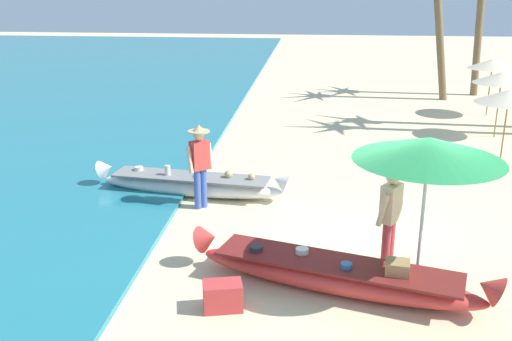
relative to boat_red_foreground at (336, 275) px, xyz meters
name	(u,v)px	position (x,y,z in m)	size (l,w,h in m)	color
ground_plane	(372,255)	(0.64, 1.26, -0.26)	(80.00, 80.00, 0.00)	beige
boat_red_foreground	(336,275)	(0.00, 0.00, 0.00)	(4.61, 1.92, 0.74)	red
boat_white_midground	(191,184)	(-3.00, 3.77, -0.01)	(4.34, 1.16, 0.71)	white
person_vendor_hatted	(200,161)	(-2.65, 3.08, 0.75)	(0.55, 0.51, 1.74)	#3D5BA8
person_tourist_customer	(390,214)	(0.83, 0.78, 0.69)	(0.47, 0.57, 1.67)	#B2383D
patio_umbrella_large	(429,150)	(1.20, 0.14, 1.94)	(2.13, 2.13, 2.38)	#B7B7BC
parasol_row_0	(509,96)	(4.25, 6.63, 1.49)	(1.60, 1.60, 1.91)	#8E6B47
parasol_row_1	(502,78)	(4.89, 9.48, 1.49)	(1.60, 1.60, 1.91)	#8E6B47
parasol_row_2	(492,64)	(5.42, 12.40, 1.49)	(1.60, 1.60, 1.91)	#8E6B47
cooler_box	(223,296)	(-1.61, -0.69, -0.05)	(0.55, 0.36, 0.40)	#C63838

